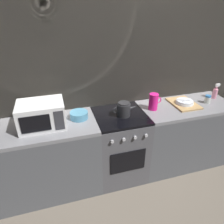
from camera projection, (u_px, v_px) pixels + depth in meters
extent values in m
plane|color=#6B6054|center=(119.00, 172.00, 2.81)|extent=(8.00, 8.00, 0.00)
cube|color=#A39989|center=(112.00, 81.00, 2.52)|extent=(3.60, 0.05, 2.40)
cube|color=beige|center=(113.00, 82.00, 2.50)|extent=(3.58, 0.01, 2.39)
cube|color=#515459|center=(46.00, 161.00, 2.38)|extent=(1.20, 0.60, 0.86)
cube|color=gray|center=(40.00, 128.00, 2.17)|extent=(1.20, 0.60, 0.04)
cube|color=#4C4C51|center=(120.00, 147.00, 2.60)|extent=(0.60, 0.60, 0.87)
cube|color=black|center=(120.00, 116.00, 2.39)|extent=(0.59, 0.59, 0.03)
cube|color=black|center=(128.00, 162.00, 2.34)|extent=(0.42, 0.01, 0.28)
cylinder|color=#B7B7BC|center=(112.00, 142.00, 2.12)|extent=(0.04, 0.02, 0.04)
cylinder|color=#B7B7BC|center=(124.00, 139.00, 2.16)|extent=(0.04, 0.02, 0.04)
cylinder|color=#B7B7BC|center=(135.00, 137.00, 2.19)|extent=(0.04, 0.02, 0.04)
cylinder|color=#B7B7BC|center=(146.00, 135.00, 2.22)|extent=(0.04, 0.02, 0.04)
cube|color=#515459|center=(181.00, 135.00, 2.83)|extent=(1.20, 0.60, 0.86)
cube|color=gray|center=(187.00, 106.00, 2.62)|extent=(1.20, 0.60, 0.04)
cube|color=white|center=(42.00, 115.00, 2.11)|extent=(0.46, 0.34, 0.27)
cube|color=black|center=(35.00, 124.00, 1.95)|extent=(0.28, 0.01, 0.17)
cube|color=#333338|center=(59.00, 120.00, 2.00)|extent=(0.09, 0.01, 0.21)
cylinder|color=#262628|center=(124.00, 110.00, 2.33)|extent=(0.15, 0.15, 0.15)
cylinder|color=#262628|center=(124.00, 103.00, 2.29)|extent=(0.13, 0.13, 0.02)
cone|color=#262628|center=(133.00, 107.00, 2.35)|extent=(0.10, 0.04, 0.05)
torus|color=#262628|center=(117.00, 110.00, 2.31)|extent=(0.08, 0.01, 0.08)
cylinder|color=teal|center=(79.00, 115.00, 2.29)|extent=(0.20, 0.20, 0.08)
cylinder|color=#E5197A|center=(153.00, 102.00, 2.46)|extent=(0.11, 0.11, 0.20)
torus|color=#E5197A|center=(158.00, 100.00, 2.47)|extent=(0.08, 0.01, 0.08)
cube|color=tan|center=(183.00, 103.00, 2.62)|extent=(0.30, 0.40, 0.02)
cylinder|color=silver|center=(185.00, 103.00, 2.60)|extent=(0.22, 0.22, 0.01)
cylinder|color=silver|center=(185.00, 102.00, 2.59)|extent=(0.21, 0.21, 0.01)
cylinder|color=silver|center=(185.00, 101.00, 2.59)|extent=(0.21, 0.21, 0.01)
cylinder|color=silver|center=(186.00, 100.00, 2.59)|extent=(0.16, 0.07, 0.01)
cube|color=silver|center=(183.00, 100.00, 2.58)|extent=(0.16, 0.09, 0.00)
cylinder|color=silver|center=(207.00, 100.00, 2.64)|extent=(0.08, 0.08, 0.08)
cylinder|color=#2D6BAD|center=(208.00, 96.00, 2.62)|extent=(0.07, 0.07, 0.02)
cylinder|color=pink|center=(215.00, 94.00, 2.77)|extent=(0.06, 0.06, 0.13)
cylinder|color=pink|center=(216.00, 88.00, 2.73)|extent=(0.03, 0.03, 0.04)
cube|color=white|center=(218.00, 85.00, 2.71)|extent=(0.06, 0.02, 0.04)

